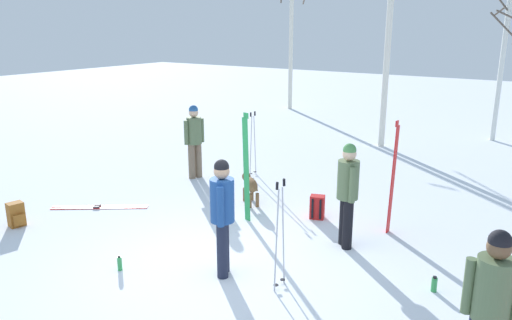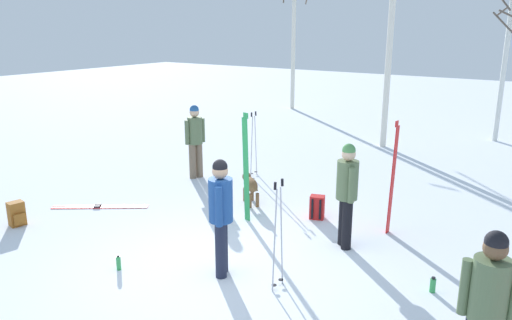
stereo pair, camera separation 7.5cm
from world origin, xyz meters
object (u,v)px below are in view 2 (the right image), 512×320
(water_bottle_1, at_px, (119,263))
(person_0, at_px, (488,305))
(birch_tree_0, at_px, (294,33))
(birch_tree_1, at_px, (392,13))
(ski_poles_1, at_px, (254,142))
(water_bottle_0, at_px, (433,285))
(person_2, at_px, (347,189))
(ski_pair_planted_1, at_px, (393,178))
(birch_tree_2, at_px, (506,50))
(person_1, at_px, (195,137))
(dog, at_px, (250,185))
(backpack_0, at_px, (17,214))
(ski_poles_0, at_px, (278,232))
(ski_pair_lying_0, at_px, (100,207))
(person_3, at_px, (221,210))
(backpack_1, at_px, (317,207))
(ski_pair_planted_0, at_px, (246,168))

(water_bottle_1, bearing_deg, person_0, 2.74)
(birch_tree_0, height_order, birch_tree_1, birch_tree_1)
(ski_poles_1, relative_size, water_bottle_0, 6.96)
(person_2, distance_m, ski_pair_planted_1, 1.07)
(water_bottle_0, bearing_deg, birch_tree_2, 94.99)
(ski_poles_1, bearing_deg, person_0, -38.98)
(water_bottle_1, bearing_deg, person_1, 116.51)
(birch_tree_0, bearing_deg, ski_pair_planted_1, -52.47)
(ski_poles_1, height_order, birch_tree_1, birch_tree_1)
(ski_pair_planted_1, height_order, birch_tree_1, birch_tree_1)
(person_0, bearing_deg, ski_poles_1, 141.02)
(dog, distance_m, water_bottle_0, 4.26)
(backpack_0, relative_size, water_bottle_0, 2.00)
(ski_poles_1, bearing_deg, birch_tree_1, 71.71)
(person_2, height_order, water_bottle_1, person_2)
(ski_poles_0, relative_size, water_bottle_1, 6.54)
(ski_poles_0, distance_m, birch_tree_0, 15.14)
(dog, xyz_separation_m, ski_poles_1, (-1.01, 1.60, 0.43))
(person_0, relative_size, ski_poles_0, 1.12)
(person_1, height_order, person_2, same)
(dog, xyz_separation_m, water_bottle_0, (3.99, -1.46, -0.28))
(person_0, bearing_deg, backpack_0, -179.11)
(person_0, height_order, dog, person_0)
(ski_pair_planted_1, height_order, ski_poles_1, ski_pair_planted_1)
(dog, bearing_deg, ski_pair_lying_0, -141.38)
(backpack_0, bearing_deg, person_3, 8.78)
(backpack_1, bearing_deg, backpack_0, -142.31)
(ski_pair_planted_0, distance_m, backpack_0, 4.18)
(person_3, bearing_deg, dog, 116.79)
(person_1, relative_size, birch_tree_0, 0.27)
(birch_tree_0, bearing_deg, ski_pair_planted_0, -63.73)
(person_3, bearing_deg, water_bottle_1, -150.47)
(person_1, height_order, water_bottle_0, person_1)
(ski_poles_0, relative_size, backpack_0, 3.49)
(ski_pair_planted_1, xyz_separation_m, ski_pair_lying_0, (-5.13, -2.05, -0.96))
(person_1, height_order, water_bottle_1, person_1)
(ski_pair_planted_1, height_order, birch_tree_0, birch_tree_0)
(ski_pair_planted_0, height_order, water_bottle_0, ski_pair_planted_0)
(dog, distance_m, ski_pair_planted_0, 1.07)
(dog, height_order, birch_tree_1, birch_tree_1)
(ski_poles_0, height_order, birch_tree_1, birch_tree_1)
(person_0, distance_m, water_bottle_0, 2.11)
(water_bottle_0, bearing_deg, person_1, 160.22)
(person_0, height_order, birch_tree_1, birch_tree_1)
(ski_pair_planted_0, relative_size, backpack_1, 4.54)
(dog, relative_size, ski_pair_planted_1, 0.37)
(ski_poles_1, xyz_separation_m, birch_tree_2, (4.11, 7.20, 1.94))
(person_1, height_order, ski_pair_planted_0, ski_pair_planted_0)
(person_1, relative_size, water_bottle_1, 7.30)
(ski_pair_planted_1, bearing_deg, person_0, -58.34)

